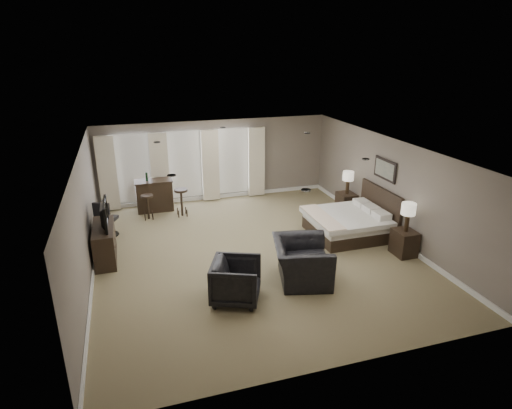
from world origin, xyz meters
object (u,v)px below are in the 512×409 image
object	(u,v)px
bar_stool_left	(148,207)
bar_stool_right	(182,202)
desk_chair	(107,218)
nightstand_near	(404,243)
bar_counter	(154,195)
nightstand_far	(346,203)
armchair_far	(236,279)
tv	(102,224)
armchair_near	(302,255)
lamp_far	(348,183)
dresser	(105,243)
bed	(343,214)
lamp_near	(408,217)

from	to	relation	value
bar_stool_left	bar_stool_right	world-z (taller)	bar_stool_right
bar_stool_right	desk_chair	world-z (taller)	desk_chair
nightstand_near	bar_counter	size ratio (longest dim) A/B	0.56
nightstand_far	armchair_far	distance (m)	5.70
tv	nightstand_near	bearing A→B (deg)	-105.31
armchair_near	nightstand_far	bearing A→B (deg)	-26.98
tv	armchair_far	size ratio (longest dim) A/B	1.12
bar_stool_left	desk_chair	distance (m)	1.45
nightstand_far	lamp_far	distance (m)	0.66
bar_stool_right	lamp_far	bearing A→B (deg)	-14.90
lamp_far	armchair_far	world-z (taller)	lamp_far
armchair_near	desk_chair	world-z (taller)	armchair_near
bar_stool_right	desk_chair	xyz separation A→B (m)	(-2.10, -0.88, 0.09)
nightstand_far	desk_chair	distance (m)	6.90
nightstand_far	dresser	distance (m)	6.99
bed	bar_stool_left	size ratio (longest dim) A/B	2.63
nightstand_near	armchair_far	xyz separation A→B (m)	(-4.40, -0.72, 0.16)
armchair_near	bar_stool_left	xyz separation A→B (m)	(-2.92, 4.57, -0.22)
nightstand_near	armchair_near	size ratio (longest dim) A/B	0.46
nightstand_far	bar_counter	xyz separation A→B (m)	(-5.52, 1.97, 0.17)
bar_counter	bar_stool_right	xyz separation A→B (m)	(0.73, -0.70, -0.07)
bed	nightstand_far	bearing A→B (deg)	58.46
armchair_far	desk_chair	distance (m)	4.72
desk_chair	bar_stool_right	bearing A→B (deg)	-132.10
lamp_near	bar_stool_right	bearing A→B (deg)	138.93
lamp_near	desk_chair	xyz separation A→B (m)	(-6.89, 3.29, -0.47)
nightstand_near	lamp_near	distance (m)	0.67
dresser	bar_counter	xyz separation A→B (m)	(1.40, 2.98, 0.07)
nightstand_far	lamp_far	world-z (taller)	lamp_far
nightstand_far	tv	world-z (taller)	tv
armchair_near	desk_chair	size ratio (longest dim) A/B	1.33
nightstand_near	nightstand_far	xyz separation A→B (m)	(0.00, 2.90, 0.00)
tv	nightstand_far	bearing A→B (deg)	-81.73
nightstand_far	bar_stool_right	world-z (taller)	bar_stool_right
lamp_far	bar_stool_right	xyz separation A→B (m)	(-4.79, 1.27, -0.56)
bar_counter	bar_stool_left	distance (m)	0.72
lamp_far	armchair_near	distance (m)	4.35
lamp_far	dresser	distance (m)	7.01
dresser	armchair_far	xyz separation A→B (m)	(2.52, -2.61, 0.05)
dresser	bar_stool_left	size ratio (longest dim) A/B	1.96
armchair_near	bar_stool_right	world-z (taller)	armchair_near
lamp_far	tv	size ratio (longest dim) A/B	0.64
lamp_near	dresser	world-z (taller)	lamp_near
nightstand_far	bed	bearing A→B (deg)	-121.54
tv	desk_chair	bearing A→B (deg)	-1.23
nightstand_near	lamp_near	size ratio (longest dim) A/B	0.89
nightstand_far	desk_chair	world-z (taller)	desk_chair
bed	desk_chair	distance (m)	6.28
lamp_far	desk_chair	distance (m)	6.92
nightstand_near	bed	bearing A→B (deg)	121.54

